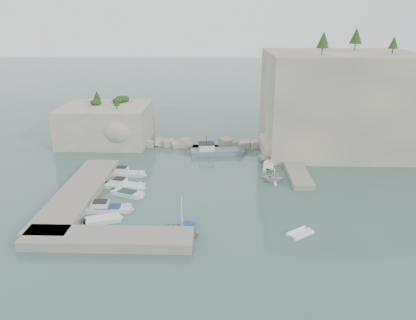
{
  "coord_description": "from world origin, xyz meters",
  "views": [
    {
      "loc": [
        1.7,
        -49.75,
        22.56
      ],
      "look_at": [
        0.0,
        6.0,
        3.0
      ],
      "focal_mm": 35.0,
      "sensor_mm": 36.0,
      "label": 1
    }
  ],
  "objects_px": {
    "inflatable_dinghy": "(300,235)",
    "tender_east_d": "(271,162)",
    "motorboat_e": "(103,222)",
    "tender_east_c": "(268,168)",
    "motorboat_b": "(125,187)",
    "motorboat_c": "(128,195)",
    "rowboat": "(182,233)",
    "tender_east_b": "(270,176)",
    "motorboat_a": "(127,175)",
    "motorboat_d": "(108,211)",
    "tender_east_a": "(273,182)",
    "work_boat": "(217,154)"
  },
  "relations": [
    {
      "from": "motorboat_b",
      "to": "tender_east_d",
      "type": "distance_m",
      "value": 24.61
    },
    {
      "from": "rowboat",
      "to": "inflatable_dinghy",
      "type": "xyz_separation_m",
      "value": [
        13.01,
        0.01,
        0.0
      ]
    },
    {
      "from": "motorboat_c",
      "to": "rowboat",
      "type": "bearing_deg",
      "value": -28.16
    },
    {
      "from": "inflatable_dinghy",
      "to": "motorboat_b",
      "type": "bearing_deg",
      "value": 113.69
    },
    {
      "from": "motorboat_e",
      "to": "work_boat",
      "type": "xyz_separation_m",
      "value": [
        13.13,
        25.42,
        0.0
      ]
    },
    {
      "from": "motorboat_a",
      "to": "inflatable_dinghy",
      "type": "distance_m",
      "value": 28.74
    },
    {
      "from": "rowboat",
      "to": "tender_east_d",
      "type": "xyz_separation_m",
      "value": [
        12.66,
        23.81,
        0.0
      ]
    },
    {
      "from": "motorboat_a",
      "to": "motorboat_d",
      "type": "xyz_separation_m",
      "value": [
        0.26,
        -12.04,
        0.0
      ]
    },
    {
      "from": "tender_east_a",
      "to": "work_boat",
      "type": "distance_m",
      "value": 14.96
    },
    {
      "from": "motorboat_d",
      "to": "rowboat",
      "type": "xyz_separation_m",
      "value": [
        9.72,
        -5.21,
        0.0
      ]
    },
    {
      "from": "inflatable_dinghy",
      "to": "tender_east_a",
      "type": "bearing_deg",
      "value": 57.5
    },
    {
      "from": "motorboat_a",
      "to": "tender_east_c",
      "type": "xyz_separation_m",
      "value": [
        21.8,
        3.64,
        0.0
      ]
    },
    {
      "from": "motorboat_c",
      "to": "motorboat_e",
      "type": "bearing_deg",
      "value": -77.28
    },
    {
      "from": "tender_east_b",
      "to": "tender_east_d",
      "type": "xyz_separation_m",
      "value": [
        0.96,
        6.33,
        0.0
      ]
    },
    {
      "from": "motorboat_e",
      "to": "inflatable_dinghy",
      "type": "distance_m",
      "value": 22.68
    },
    {
      "from": "motorboat_d",
      "to": "inflatable_dinghy",
      "type": "distance_m",
      "value": 23.32
    },
    {
      "from": "tender_east_b",
      "to": "inflatable_dinghy",
      "type": "bearing_deg",
      "value": -167.28
    },
    {
      "from": "inflatable_dinghy",
      "to": "rowboat",
      "type": "bearing_deg",
      "value": 143.19
    },
    {
      "from": "tender_east_c",
      "to": "motorboat_b",
      "type": "bearing_deg",
      "value": 119.54
    },
    {
      "from": "motorboat_a",
      "to": "rowboat",
      "type": "distance_m",
      "value": 19.93
    },
    {
      "from": "motorboat_e",
      "to": "tender_east_c",
      "type": "xyz_separation_m",
      "value": [
        21.36,
        18.49,
        0.0
      ]
    },
    {
      "from": "motorboat_e",
      "to": "tender_east_c",
      "type": "relative_size",
      "value": 0.9
    },
    {
      "from": "tender_east_a",
      "to": "motorboat_d",
      "type": "bearing_deg",
      "value": 113.25
    },
    {
      "from": "motorboat_c",
      "to": "motorboat_e",
      "type": "relative_size",
      "value": 1.1
    },
    {
      "from": "tender_east_b",
      "to": "work_boat",
      "type": "relative_size",
      "value": 0.4
    },
    {
      "from": "motorboat_c",
      "to": "motorboat_d",
      "type": "bearing_deg",
      "value": -84.67
    },
    {
      "from": "tender_east_b",
      "to": "tender_east_d",
      "type": "relative_size",
      "value": 0.88
    },
    {
      "from": "motorboat_b",
      "to": "motorboat_c",
      "type": "bearing_deg",
      "value": -60.04
    },
    {
      "from": "motorboat_b",
      "to": "rowboat",
      "type": "relative_size",
      "value": 1.39
    },
    {
      "from": "tender_east_a",
      "to": "work_boat",
      "type": "xyz_separation_m",
      "value": [
        -8.25,
        12.48,
        0.0
      ]
    },
    {
      "from": "tender_east_a",
      "to": "tender_east_d",
      "type": "height_order",
      "value": "tender_east_a"
    },
    {
      "from": "motorboat_c",
      "to": "tender_east_b",
      "type": "relative_size",
      "value": 1.18
    },
    {
      "from": "motorboat_c",
      "to": "tender_east_d",
      "type": "bearing_deg",
      "value": 55.42
    },
    {
      "from": "motorboat_e",
      "to": "inflatable_dinghy",
      "type": "bearing_deg",
      "value": -28.36
    },
    {
      "from": "motorboat_c",
      "to": "tender_east_d",
      "type": "distance_m",
      "value": 25.14
    },
    {
      "from": "motorboat_a",
      "to": "tender_east_b",
      "type": "distance_m",
      "value": 21.69
    },
    {
      "from": "rowboat",
      "to": "tender_east_b",
      "type": "bearing_deg",
      "value": -7.23
    },
    {
      "from": "inflatable_dinghy",
      "to": "tender_east_d",
      "type": "distance_m",
      "value": 23.8
    },
    {
      "from": "motorboat_a",
      "to": "inflatable_dinghy",
      "type": "bearing_deg",
      "value": -32.19
    },
    {
      "from": "motorboat_b",
      "to": "motorboat_e",
      "type": "relative_size",
      "value": 1.36
    },
    {
      "from": "motorboat_d",
      "to": "tender_east_a",
      "type": "relative_size",
      "value": 1.73
    },
    {
      "from": "tender_east_a",
      "to": "work_boat",
      "type": "relative_size",
      "value": 0.36
    },
    {
      "from": "motorboat_e",
      "to": "tender_east_a",
      "type": "distance_m",
      "value": 25.0
    },
    {
      "from": "motorboat_b",
      "to": "inflatable_dinghy",
      "type": "xyz_separation_m",
      "value": [
        22.24,
        -12.56,
        0.0
      ]
    },
    {
      "from": "motorboat_d",
      "to": "tender_east_d",
      "type": "height_order",
      "value": "tender_east_d"
    },
    {
      "from": "motorboat_e",
      "to": "inflatable_dinghy",
      "type": "relative_size",
      "value": 1.4
    },
    {
      "from": "motorboat_c",
      "to": "tender_east_d",
      "type": "xyz_separation_m",
      "value": [
        20.97,
        13.87,
        0.0
      ]
    },
    {
      "from": "motorboat_b",
      "to": "motorboat_e",
      "type": "height_order",
      "value": "motorboat_b"
    },
    {
      "from": "rowboat",
      "to": "tender_east_c",
      "type": "distance_m",
      "value": 24.0
    },
    {
      "from": "motorboat_a",
      "to": "motorboat_b",
      "type": "height_order",
      "value": "same"
    }
  ]
}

